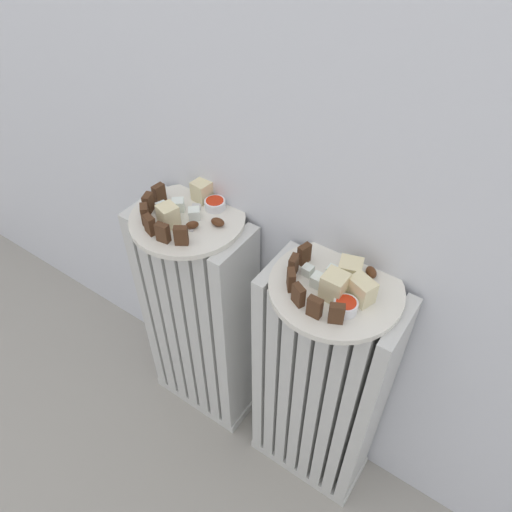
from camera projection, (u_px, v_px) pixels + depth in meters
The scene contains 35 objects.
ground_plane at pixel (194, 505), 1.23m from camera, with size 6.00×6.00×0.00m, color gray.
radiator_left at pixel (200, 322), 1.24m from camera, with size 0.28×0.14×0.66m.
radiator_right at pixel (319, 390), 1.10m from camera, with size 0.28×0.14×0.66m.
plate_left at pixel (188, 219), 1.01m from camera, with size 0.24×0.24×0.01m, color silver.
plate_right at pixel (336, 288), 0.86m from camera, with size 0.24×0.24×0.01m, color silver.
dark_cake_slice_left_0 at pixel (159, 193), 1.03m from camera, with size 0.03×0.02×0.04m, color #472B19.
dark_cake_slice_left_1 at pixel (148, 203), 1.01m from camera, with size 0.03×0.02×0.04m, color #472B19.
dark_cake_slice_left_2 at pixel (145, 214), 0.98m from camera, with size 0.03×0.02×0.04m, color #472B19.
dark_cake_slice_left_3 at pixel (150, 225), 0.95m from camera, with size 0.03×0.02×0.04m, color #472B19.
dark_cake_slice_left_4 at pixel (163, 233), 0.94m from camera, with size 0.03×0.02×0.04m, color #472B19.
dark_cake_slice_left_5 at pixel (181, 236), 0.93m from camera, with size 0.03×0.02×0.04m, color #472B19.
marble_cake_slice_left_0 at pixel (168, 216), 0.97m from camera, with size 0.04×0.04×0.05m, color beige.
marble_cake_slice_left_1 at pixel (202, 191), 1.03m from camera, with size 0.04×0.04×0.04m, color beige.
turkish_delight_left_0 at pixel (162, 208), 1.01m from camera, with size 0.02×0.02×0.02m, color white.
turkish_delight_left_1 at pixel (178, 205), 1.01m from camera, with size 0.02×0.02×0.02m, color white.
turkish_delight_left_2 at pixel (194, 214), 0.99m from camera, with size 0.02×0.02×0.02m, color white.
medjool_date_left_0 at pixel (192, 225), 0.97m from camera, with size 0.03×0.02×0.02m, color #4C2814.
medjool_date_left_1 at pixel (218, 222), 0.98m from camera, with size 0.03×0.02×0.02m, color #4C2814.
jam_bowl_left at pixel (215, 204), 1.02m from camera, with size 0.05×0.05×0.02m.
dark_cake_slice_right_0 at pixel (304, 254), 0.89m from camera, with size 0.03×0.01×0.04m, color #472B19.
dark_cake_slice_right_1 at pixel (293, 265), 0.87m from camera, with size 0.03×0.01×0.04m, color #472B19.
dark_cake_slice_right_2 at pixel (291, 280), 0.84m from camera, with size 0.03×0.01×0.04m, color #472B19.
dark_cake_slice_right_3 at pixel (298, 295), 0.82m from camera, with size 0.03×0.01×0.04m, color #472B19.
dark_cake_slice_right_4 at pixel (315, 307), 0.80m from camera, with size 0.03×0.01×0.04m, color #472B19.
dark_cake_slice_right_5 at pixel (337, 314), 0.79m from camera, with size 0.03×0.01×0.04m, color #472B19.
marble_cake_slice_right_0 at pixel (334, 286), 0.83m from camera, with size 0.04×0.04×0.05m, color beige.
marble_cake_slice_right_1 at pixel (350, 270), 0.86m from camera, with size 0.04×0.04×0.04m, color beige.
marble_cake_slice_right_2 at pixel (361, 290), 0.82m from camera, with size 0.05×0.03×0.04m, color beige.
turkish_delight_right_0 at pixel (308, 270), 0.88m from camera, with size 0.02×0.02×0.02m, color white.
turkish_delight_right_1 at pixel (318, 281), 0.85m from camera, with size 0.02×0.02×0.02m, color white.
turkish_delight_right_2 at pixel (332, 271), 0.87m from camera, with size 0.02×0.02×0.02m, color white.
medjool_date_right_0 at pixel (352, 263), 0.89m from camera, with size 0.02×0.01×0.02m, color #4C2814.
medjool_date_right_1 at pixel (371, 272), 0.87m from camera, with size 0.03×0.02×0.02m, color #4C2814.
jam_bowl_right at pixel (346, 306), 0.81m from camera, with size 0.04×0.04×0.02m.
fork at pixel (195, 215), 1.01m from camera, with size 0.06×0.09×0.00m.
Camera 1 is at (0.39, -0.29, 1.31)m, focal length 33.78 mm.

